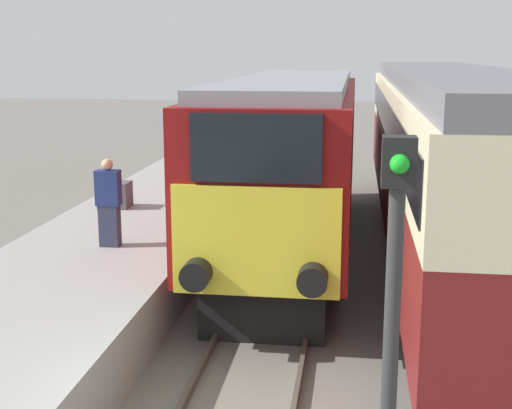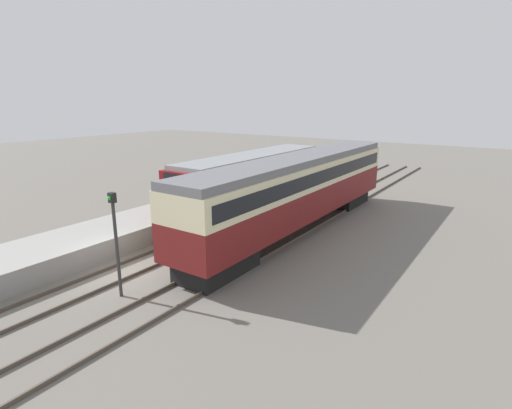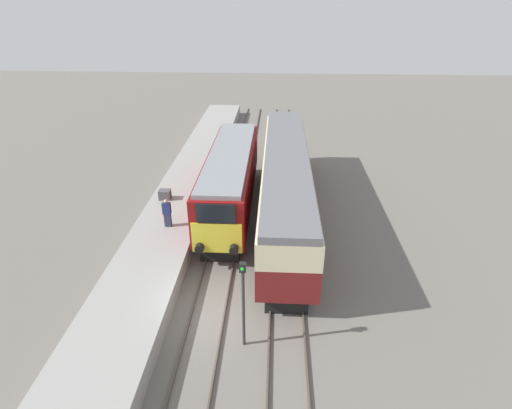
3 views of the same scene
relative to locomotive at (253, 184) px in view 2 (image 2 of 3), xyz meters
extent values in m
plane|color=slate|center=(0.00, -9.47, -2.19)|extent=(120.00, 120.00, 0.00)
cube|color=gray|center=(-3.30, -1.47, -1.70)|extent=(3.50, 50.00, 0.98)
cube|color=#4C4238|center=(-0.72, -4.47, -2.12)|extent=(0.07, 60.00, 0.14)
cube|color=#4C4238|center=(0.72, -4.47, -2.12)|extent=(0.07, 60.00, 0.14)
cube|color=#4C4238|center=(2.68, -4.47, -2.12)|extent=(0.07, 60.00, 0.14)
cube|color=#4C4238|center=(4.12, -4.47, -2.12)|extent=(0.07, 60.00, 0.14)
cube|color=black|center=(0.00, -3.63, -1.69)|extent=(2.03, 4.00, 1.00)
cube|color=black|center=(0.00, 3.71, -1.69)|extent=(2.03, 4.00, 1.00)
cube|color=maroon|center=(0.00, 0.04, 0.18)|extent=(2.70, 12.34, 2.74)
cube|color=yellow|center=(0.00, -6.17, -0.37)|extent=(2.48, 0.10, 1.64)
cube|color=black|center=(0.00, -6.17, 1.00)|extent=(1.89, 0.10, 0.99)
cube|color=gray|center=(0.00, 0.04, 1.67)|extent=(2.38, 11.85, 0.24)
cylinder|color=black|center=(-0.85, -6.38, -0.84)|extent=(0.44, 0.35, 0.44)
cylinder|color=black|center=(0.85, -6.38, -0.84)|extent=(0.44, 0.35, 0.44)
cube|color=black|center=(3.40, -7.47, -1.72)|extent=(1.89, 3.60, 0.95)
cube|color=black|center=(3.40, 6.56, -1.72)|extent=(1.89, 3.60, 0.95)
cube|color=maroon|center=(3.40, -0.46, -0.44)|extent=(2.70, 18.44, 1.61)
cube|color=beige|center=(3.40, -0.46, 1.00)|extent=(2.71, 18.44, 1.26)
cube|color=black|center=(3.40, -0.46, 1.00)|extent=(2.75, 17.70, 0.70)
cube|color=slate|center=(3.40, -0.46, 1.81)|extent=(2.48, 18.44, 0.36)
cube|color=#2D334C|center=(-3.08, -3.75, -0.82)|extent=(0.36, 0.24, 0.78)
cube|color=navy|center=(-3.08, -3.75, -0.11)|extent=(0.44, 0.26, 0.65)
sphere|color=tan|center=(-3.08, -3.75, 0.32)|extent=(0.21, 0.21, 0.21)
cylinder|color=#333333|center=(1.70, -11.04, -0.39)|extent=(0.12, 0.12, 3.60)
cube|color=black|center=(1.70, -11.04, 1.59)|extent=(0.24, 0.20, 0.36)
sphere|color=green|center=(1.70, -11.15, 1.59)|extent=(0.14, 0.14, 0.14)
cube|color=#4C4C51|center=(-4.10, -0.50, -0.91)|extent=(0.70, 0.56, 0.60)
camera|label=1|loc=(1.39, -16.10, 2.35)|focal=50.00mm
camera|label=2|loc=(13.49, -19.37, 4.90)|focal=28.00mm
camera|label=3|loc=(2.79, -22.47, 10.17)|focal=28.00mm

